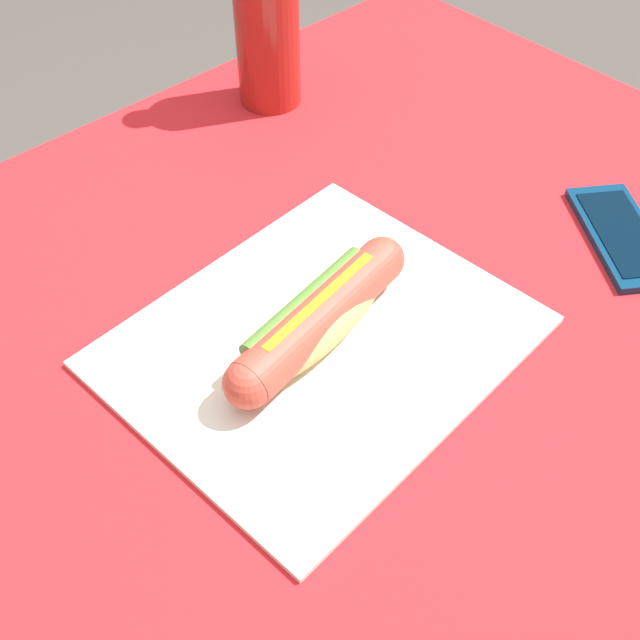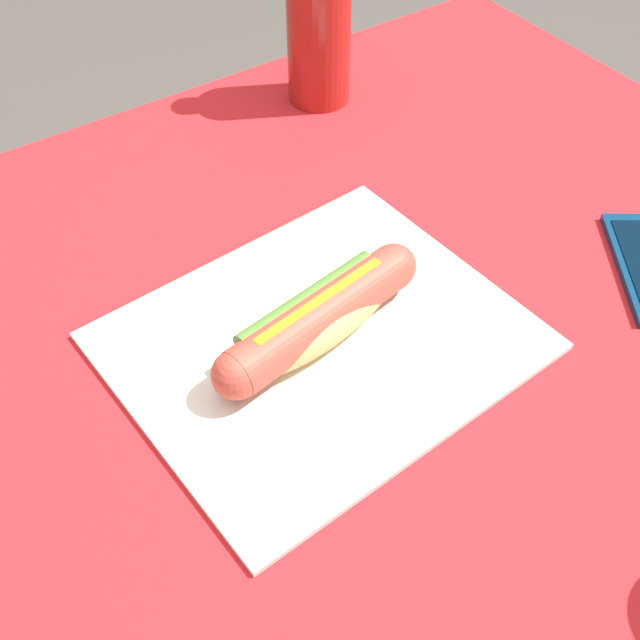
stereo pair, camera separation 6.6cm
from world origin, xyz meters
TOP-DOWN VIEW (x-y plane):
  - dining_table at (0.00, 0.00)m, footprint 1.07×0.96m
  - paper_wrapper at (-0.03, 0.05)m, footprint 0.35×0.30m
  - hot_dog at (-0.03, 0.06)m, footprint 0.22×0.08m
  - soda_bottle at (0.19, 0.38)m, footprint 0.07×0.07m

SIDE VIEW (x-z plane):
  - dining_table at x=0.00m, z-range 0.24..0.98m
  - paper_wrapper at x=-0.03m, z-range 0.74..0.75m
  - hot_dog at x=-0.03m, z-range 0.75..0.80m
  - soda_bottle at x=0.19m, z-range 0.72..0.96m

